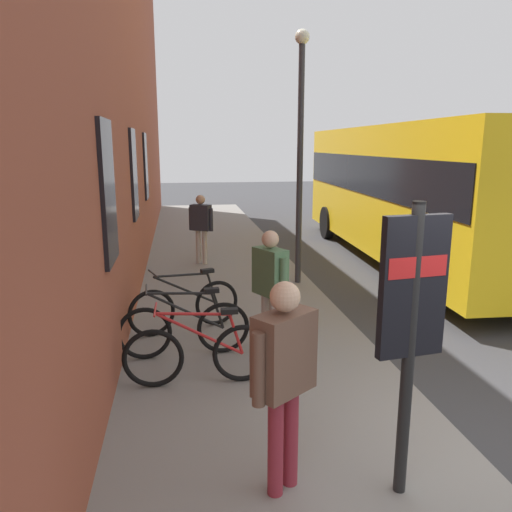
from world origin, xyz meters
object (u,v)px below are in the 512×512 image
pedestrian_by_facade (284,367)px  city_bus (410,186)px  bicycle_mid_rack (199,353)px  bicycle_nearest_sign (186,306)px  pedestrian_crossing_street (270,280)px  transit_info_sign (412,306)px  pedestrian_near_bus (201,222)px  street_lamp (300,138)px  bicycle_beside_lamp (185,328)px

pedestrian_by_facade → city_bus: bearing=-30.9°
bicycle_mid_rack → bicycle_nearest_sign: same height
pedestrian_crossing_street → bicycle_mid_rack: bearing=127.4°
transit_info_sign → pedestrian_crossing_street: (2.90, 0.56, -0.56)m
transit_info_sign → pedestrian_by_facade: bearing=79.9°
bicycle_nearest_sign → pedestrian_by_facade: bearing=-169.2°
bicycle_nearest_sign → pedestrian_near_bus: size_ratio=1.03×
city_bus → street_lamp: (-1.98, 3.30, 1.14)m
bicycle_beside_lamp → bicycle_nearest_sign: (0.97, -0.03, 0.00)m
pedestrian_crossing_street → street_lamp: bearing=-19.4°
pedestrian_by_facade → bicycle_nearest_sign: bearing=10.8°
city_bus → bicycle_nearest_sign: bearing=128.0°
bicycle_mid_rack → pedestrian_crossing_street: pedestrian_crossing_street is taller
bicycle_mid_rack → street_lamp: 5.44m
city_bus → transit_info_sign: bearing=154.7°
bicycle_nearest_sign → pedestrian_crossing_street: pedestrian_crossing_street is taller
bicycle_nearest_sign → pedestrian_by_facade: size_ratio=0.95×
transit_info_sign → city_bus: (8.39, -3.97, 0.20)m
city_bus → pedestrian_by_facade: city_bus is taller
bicycle_mid_rack → street_lamp: bearing=-27.6°
bicycle_beside_lamp → pedestrian_crossing_street: (-0.10, -1.14, 0.65)m
bicycle_nearest_sign → street_lamp: bearing=-43.9°
pedestrian_by_facade → street_lamp: bearing=-14.6°
bicycle_mid_rack → street_lamp: size_ratio=0.36×
pedestrian_crossing_street → bicycle_nearest_sign: bearing=46.2°
pedestrian_near_bus → bicycle_mid_rack: bearing=177.0°
bicycle_nearest_sign → city_bus: 7.31m
bicycle_mid_rack → city_bus: bearing=-41.5°
bicycle_mid_rack → transit_info_sign: size_ratio=0.74×
bicycle_nearest_sign → pedestrian_crossing_street: 1.67m
pedestrian_crossing_street → pedestrian_near_bus: (5.50, 0.66, -0.04)m
bicycle_beside_lamp → city_bus: city_bus is taller
bicycle_mid_rack → pedestrian_by_facade: size_ratio=0.99×
transit_info_sign → pedestrian_by_facade: transit_info_sign is taller
bicycle_mid_rack → pedestrian_crossing_street: (0.76, -0.99, 0.65)m
pedestrian_near_bus → pedestrian_crossing_street: bearing=-173.2°
pedestrian_crossing_street → pedestrian_by_facade: bearing=171.9°
bicycle_beside_lamp → pedestrian_near_bus: size_ratio=1.08×
bicycle_beside_lamp → street_lamp: street_lamp is taller
bicycle_nearest_sign → transit_info_sign: 4.48m
pedestrian_by_facade → street_lamp: street_lamp is taller
pedestrian_by_facade → pedestrian_crossing_street: bearing=-8.1°
transit_info_sign → city_bus: bearing=-25.3°
city_bus → street_lamp: bearing=121.0°
pedestrian_crossing_street → pedestrian_by_facade: pedestrian_by_facade is taller
transit_info_sign → pedestrian_by_facade: size_ratio=1.34×
transit_info_sign → city_bus: 9.28m
bicycle_mid_rack → bicycle_beside_lamp: same height
bicycle_beside_lamp → pedestrian_crossing_street: 1.32m
street_lamp → transit_info_sign: bearing=174.0°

